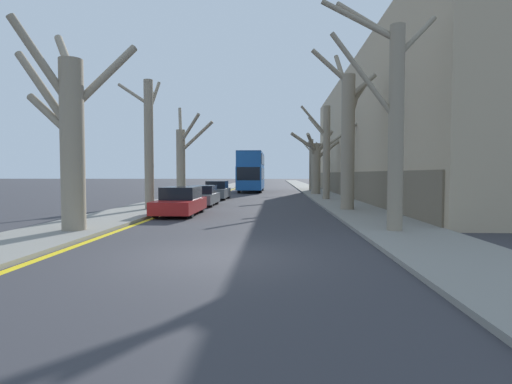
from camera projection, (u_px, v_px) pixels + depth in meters
ground_plane at (213, 257)px, 9.66m from camera, size 300.00×300.00×0.00m
sidewalk_left at (227, 187)px, 59.84m from camera, size 3.17×120.00×0.12m
sidewalk_right at (305, 187)px, 59.24m from camera, size 3.17×120.00×0.12m
building_facade_right at (407, 133)px, 33.36m from camera, size 10.08×40.52×10.83m
kerb_line_stripe at (239, 187)px, 59.75m from camera, size 0.24×120.00×0.01m
street_tree_left_0 at (70, 131)px, 13.45m from camera, size 4.17×2.53×7.11m
street_tree_left_1 at (149, 140)px, 21.66m from camera, size 2.33×3.11×7.16m
street_tree_left_2 at (182, 160)px, 29.32m from camera, size 2.98×2.68×7.05m
street_tree_right_0 at (392, 115)px, 13.29m from camera, size 3.97×1.64×8.24m
street_tree_right_1 at (348, 134)px, 21.33m from camera, size 3.44×2.40×8.86m
street_tree_right_2 at (327, 150)px, 30.11m from camera, size 4.91×2.76×7.14m
street_tree_right_3 at (316, 163)px, 37.87m from camera, size 5.23×2.50×6.08m
street_tree_right_4 at (311, 163)px, 45.55m from camera, size 3.08×3.70×6.36m
double_decker_bus at (251, 170)px, 44.86m from camera, size 2.62×10.13×4.38m
parked_car_0 at (180, 202)px, 19.58m from camera, size 1.84×4.51×1.38m
parked_car_1 at (202, 196)px, 25.26m from camera, size 1.76×4.02×1.28m
parked_car_2 at (217, 191)px, 31.57m from camera, size 1.73×4.12×1.45m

